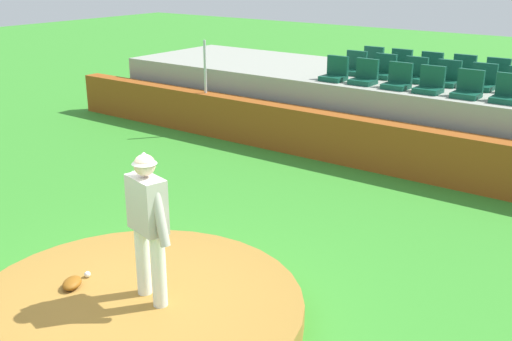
{
  "coord_description": "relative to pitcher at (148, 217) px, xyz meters",
  "views": [
    {
      "loc": [
        4.61,
        -3.94,
        3.84
      ],
      "look_at": [
        0.0,
        2.24,
        1.17
      ],
      "focal_mm": 43.09,
      "sensor_mm": 36.0,
      "label": 1
    }
  ],
  "objects": [
    {
      "name": "baseball",
      "position": [
        -0.97,
        -0.12,
        -0.95
      ],
      "size": [
        0.07,
        0.07,
        0.07
      ],
      "primitive_type": "sphere",
      "color": "white",
      "rests_on": "pitchers_mound"
    },
    {
      "name": "pitchers_mound",
      "position": [
        -0.13,
        -0.15,
        -1.13
      ],
      "size": [
        3.75,
        3.75,
        0.27
      ],
      "primitive_type": "cylinder",
      "color": "olive",
      "rests_on": "ground_plane"
    },
    {
      "name": "stadium_chair_9",
      "position": [
        0.22,
        8.07,
        0.31
      ],
      "size": [
        0.48,
        0.44,
        0.5
      ],
      "rotation": [
        0.0,
        0.0,
        3.14
      ],
      "color": "#104A36",
      "rests_on": "bleacher_platform"
    },
    {
      "name": "stadium_chair_16",
      "position": [
        0.93,
        8.92,
        0.31
      ],
      "size": [
        0.48,
        0.44,
        0.5
      ],
      "rotation": [
        0.0,
        0.0,
        3.14
      ],
      "color": "#104A36",
      "rests_on": "bleacher_platform"
    },
    {
      "name": "stadium_chair_5",
      "position": [
        1.63,
        7.22,
        0.31
      ],
      "size": [
        0.48,
        0.44,
        0.5
      ],
      "rotation": [
        0.0,
        0.0,
        3.14
      ],
      "color": "#104A36",
      "rests_on": "bleacher_platform"
    },
    {
      "name": "stadium_chair_12",
      "position": [
        -1.91,
        8.95,
        0.31
      ],
      "size": [
        0.48,
        0.44,
        0.5
      ],
      "rotation": [
        0.0,
        0.0,
        3.14
      ],
      "color": "#104A36",
      "rests_on": "bleacher_platform"
    },
    {
      "name": "fence_post_left",
      "position": [
        -4.66,
        6.25,
        0.29
      ],
      "size": [
        0.06,
        0.06,
        1.18
      ],
      "primitive_type": "cylinder",
      "color": "silver",
      "rests_on": "brick_barrier"
    },
    {
      "name": "stadium_chair_2",
      "position": [
        -0.45,
        7.2,
        0.31
      ],
      "size": [
        0.48,
        0.44,
        0.5
      ],
      "rotation": [
        0.0,
        0.0,
        3.14
      ],
      "color": "#104A36",
      "rests_on": "bleacher_platform"
    },
    {
      "name": "stadium_chair_4",
      "position": [
        0.93,
        7.2,
        0.31
      ],
      "size": [
        0.48,
        0.44,
        0.5
      ],
      "rotation": [
        0.0,
        0.0,
        3.14
      ],
      "color": "#104A36",
      "rests_on": "bleacher_platform"
    },
    {
      "name": "stadium_chair_14",
      "position": [
        -0.48,
        8.92,
        0.31
      ],
      "size": [
        0.48,
        0.44,
        0.5
      ],
      "rotation": [
        0.0,
        0.0,
        3.14
      ],
      "color": "#104A36",
      "rests_on": "bleacher_platform"
    },
    {
      "name": "stadium_chair_3",
      "position": [
        0.21,
        7.2,
        0.31
      ],
      "size": [
        0.48,
        0.44,
        0.5
      ],
      "rotation": [
        0.0,
        0.0,
        3.14
      ],
      "color": "#104A36",
      "rests_on": "bleacher_platform"
    },
    {
      "name": "bleacher_platform",
      "position": [
        -0.13,
        8.31,
        -0.55
      ],
      "size": [
        15.05,
        3.26,
        1.42
      ],
      "primitive_type": "cube",
      "color": "#979A8D",
      "rests_on": "ground_plane"
    },
    {
      "name": "stadium_chair_0",
      "position": [
        -1.87,
        7.2,
        0.31
      ],
      "size": [
        0.48,
        0.44,
        0.5
      ],
      "rotation": [
        0.0,
        0.0,
        3.14
      ],
      "color": "#104A36",
      "rests_on": "bleacher_platform"
    },
    {
      "name": "ground_plane",
      "position": [
        -0.13,
        -0.15,
        -1.26
      ],
      "size": [
        60.0,
        60.0,
        0.0
      ],
      "primitive_type": "plane",
      "color": "#358A29"
    },
    {
      "name": "brick_barrier",
      "position": [
        -0.13,
        6.25,
        -0.78
      ],
      "size": [
        17.09,
        0.4,
        0.95
      ],
      "primitive_type": "cube",
      "color": "#934817",
      "rests_on": "ground_plane"
    },
    {
      "name": "stadium_chair_7",
      "position": [
        -1.19,
        8.08,
        0.31
      ],
      "size": [
        0.48,
        0.44,
        0.5
      ],
      "rotation": [
        0.0,
        0.0,
        3.14
      ],
      "color": "#104A36",
      "rests_on": "bleacher_platform"
    },
    {
      "name": "stadium_chair_10",
      "position": [
        0.91,
        8.08,
        0.31
      ],
      "size": [
        0.48,
        0.44,
        0.5
      ],
      "rotation": [
        0.0,
        0.0,
        3.14
      ],
      "color": "#104A36",
      "rests_on": "bleacher_platform"
    },
    {
      "name": "stadium_chair_15",
      "position": [
        0.22,
        8.96,
        0.31
      ],
      "size": [
        0.48,
        0.44,
        0.5
      ],
      "rotation": [
        0.0,
        0.0,
        3.14
      ],
      "color": "#104A36",
      "rests_on": "bleacher_platform"
    },
    {
      "name": "stadium_chair_1",
      "position": [
        -1.19,
        7.23,
        0.31
      ],
      "size": [
        0.48,
        0.44,
        0.5
      ],
      "rotation": [
        0.0,
        0.0,
        3.14
      ],
      "color": "#104A36",
      "rests_on": "bleacher_platform"
    },
    {
      "name": "stadium_chair_6",
      "position": [
        -1.9,
        8.1,
        0.31
      ],
      "size": [
        0.48,
        0.44,
        0.5
      ],
      "rotation": [
        0.0,
        0.0,
        3.14
      ],
      "color": "#104A36",
      "rests_on": "bleacher_platform"
    },
    {
      "name": "fielding_glove",
      "position": [
        -0.92,
        -0.38,
        -0.93
      ],
      "size": [
        0.33,
        0.36,
        0.11
      ],
      "primitive_type": "ellipsoid",
      "rotation": [
        0.0,
        0.0,
        2.13
      ],
      "color": "brown",
      "rests_on": "pitchers_mound"
    },
    {
      "name": "stadium_chair_8",
      "position": [
        -0.48,
        8.07,
        0.31
      ],
      "size": [
        0.48,
        0.44,
        0.5
      ],
      "rotation": [
        0.0,
        0.0,
        3.14
      ],
      "color": "#104A36",
      "rests_on": "bleacher_platform"
    },
    {
      "name": "stadium_chair_13",
      "position": [
        -1.21,
        8.95,
        0.31
      ],
      "size": [
        0.48,
        0.44,
        0.5
      ],
      "rotation": [
        0.0,
        0.0,
        3.14
      ],
      "color": "#104A36",
      "rests_on": "bleacher_platform"
    },
    {
      "name": "pitcher",
      "position": [
        0.0,
        0.0,
        0.0
      ],
      "size": [
        0.74,
        0.35,
        1.71
      ],
      "rotation": [
        0.0,
        0.0,
        -0.24
      ],
      "color": "white",
      "rests_on": "pitchers_mound"
    }
  ]
}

